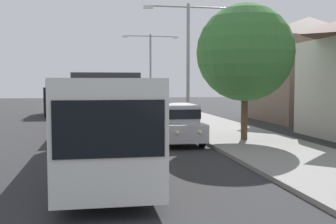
{
  "coord_description": "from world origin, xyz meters",
  "views": [
    {
      "loc": [
        -1.59,
        -1.8,
        2.96
      ],
      "look_at": [
        1.68,
        16.72,
        1.62
      ],
      "focal_mm": 44.38,
      "sensor_mm": 36.0,
      "label": 1
    }
  ],
  "objects_px": {
    "bus_lead": "(103,119)",
    "streetlamp_far": "(150,63)",
    "streetlamp_mid": "(188,52)",
    "roadside_tree": "(245,53)",
    "bus_second_in_line": "(99,102)",
    "white_suv": "(178,122)",
    "box_truck_oncoming": "(62,96)",
    "bus_middle": "(98,96)"
  },
  "relations": [
    {
      "from": "bus_second_in_line",
      "to": "bus_middle",
      "type": "xyz_separation_m",
      "value": [
        0.0,
        12.61,
        0.0
      ]
    },
    {
      "from": "bus_lead",
      "to": "roadside_tree",
      "type": "relative_size",
      "value": 1.85
    },
    {
      "from": "streetlamp_mid",
      "to": "streetlamp_far",
      "type": "distance_m",
      "value": 17.48
    },
    {
      "from": "roadside_tree",
      "to": "bus_lead",
      "type": "bearing_deg",
      "value": -145.89
    },
    {
      "from": "roadside_tree",
      "to": "streetlamp_mid",
      "type": "bearing_deg",
      "value": 105.11
    },
    {
      "from": "bus_lead",
      "to": "box_truck_oncoming",
      "type": "xyz_separation_m",
      "value": [
        -3.3,
        24.57,
        0.02
      ]
    },
    {
      "from": "streetlamp_mid",
      "to": "roadside_tree",
      "type": "relative_size",
      "value": 1.15
    },
    {
      "from": "streetlamp_mid",
      "to": "bus_middle",
      "type": "bearing_deg",
      "value": 109.62
    },
    {
      "from": "streetlamp_far",
      "to": "bus_lead",
      "type": "bearing_deg",
      "value": -100.95
    },
    {
      "from": "bus_middle",
      "to": "bus_lead",
      "type": "bearing_deg",
      "value": -90.0
    },
    {
      "from": "bus_second_in_line",
      "to": "white_suv",
      "type": "height_order",
      "value": "bus_second_in_line"
    },
    {
      "from": "bus_middle",
      "to": "streetlamp_mid",
      "type": "bearing_deg",
      "value": -70.38
    },
    {
      "from": "bus_second_in_line",
      "to": "streetlamp_far",
      "type": "height_order",
      "value": "streetlamp_far"
    },
    {
      "from": "bus_second_in_line",
      "to": "streetlamp_far",
      "type": "relative_size",
      "value": 1.51
    },
    {
      "from": "box_truck_oncoming",
      "to": "streetlamp_mid",
      "type": "distance_m",
      "value": 16.9
    },
    {
      "from": "bus_lead",
      "to": "roadside_tree",
      "type": "bearing_deg",
      "value": 34.11
    },
    {
      "from": "bus_second_in_line",
      "to": "bus_lead",
      "type": "bearing_deg",
      "value": -90.0
    },
    {
      "from": "streetlamp_mid",
      "to": "roadside_tree",
      "type": "distance_m",
      "value": 5.94
    },
    {
      "from": "box_truck_oncoming",
      "to": "roadside_tree",
      "type": "bearing_deg",
      "value": -62.72
    },
    {
      "from": "bus_lead",
      "to": "streetlamp_far",
      "type": "height_order",
      "value": "streetlamp_far"
    },
    {
      "from": "streetlamp_far",
      "to": "bus_middle",
      "type": "bearing_deg",
      "value": -156.6
    },
    {
      "from": "box_truck_oncoming",
      "to": "bus_middle",
      "type": "bearing_deg",
      "value": 16.74
    },
    {
      "from": "bus_middle",
      "to": "box_truck_oncoming",
      "type": "height_order",
      "value": "bus_middle"
    },
    {
      "from": "bus_second_in_line",
      "to": "box_truck_oncoming",
      "type": "bearing_deg",
      "value": 105.87
    },
    {
      "from": "bus_lead",
      "to": "bus_second_in_line",
      "type": "xyz_separation_m",
      "value": [
        -0.0,
        12.96,
        -0.0
      ]
    },
    {
      "from": "bus_second_in_line",
      "to": "streetlamp_far",
      "type": "distance_m",
      "value": 16.21
    },
    {
      "from": "bus_middle",
      "to": "white_suv",
      "type": "xyz_separation_m",
      "value": [
        3.7,
        -20.43,
        -0.66
      ]
    },
    {
      "from": "streetlamp_far",
      "to": "roadside_tree",
      "type": "relative_size",
      "value": 1.17
    },
    {
      "from": "bus_middle",
      "to": "box_truck_oncoming",
      "type": "distance_m",
      "value": 3.45
    },
    {
      "from": "bus_lead",
      "to": "bus_second_in_line",
      "type": "distance_m",
      "value": 12.96
    },
    {
      "from": "bus_second_in_line",
      "to": "streetlamp_mid",
      "type": "bearing_deg",
      "value": -25.14
    },
    {
      "from": "streetlamp_mid",
      "to": "bus_lead",
      "type": "bearing_deg",
      "value": -117.37
    },
    {
      "from": "bus_middle",
      "to": "box_truck_oncoming",
      "type": "xyz_separation_m",
      "value": [
        -3.3,
        -0.99,
        0.02
      ]
    },
    {
      "from": "bus_middle",
      "to": "streetlamp_far",
      "type": "distance_m",
      "value": 6.71
    },
    {
      "from": "white_suv",
      "to": "streetlamp_far",
      "type": "xyz_separation_m",
      "value": [
        1.7,
        22.76,
        3.89
      ]
    },
    {
      "from": "streetlamp_far",
      "to": "roadside_tree",
      "type": "height_order",
      "value": "streetlamp_far"
    },
    {
      "from": "white_suv",
      "to": "streetlamp_far",
      "type": "distance_m",
      "value": 23.16
    },
    {
      "from": "box_truck_oncoming",
      "to": "streetlamp_far",
      "type": "height_order",
      "value": "streetlamp_far"
    },
    {
      "from": "bus_second_in_line",
      "to": "bus_middle",
      "type": "bearing_deg",
      "value": 90.0
    },
    {
      "from": "bus_lead",
      "to": "bus_middle",
      "type": "bearing_deg",
      "value": 90.0
    },
    {
      "from": "streetlamp_mid",
      "to": "box_truck_oncoming",
      "type": "bearing_deg",
      "value": 121.59
    },
    {
      "from": "bus_lead",
      "to": "streetlamp_far",
      "type": "xyz_separation_m",
      "value": [
        5.4,
        27.9,
        3.23
      ]
    }
  ]
}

